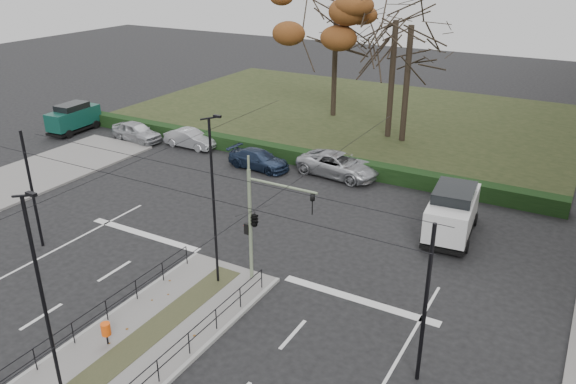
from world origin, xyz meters
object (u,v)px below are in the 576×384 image
(litter_bin, at_px, (106,329))
(parked_car_first, at_px, (137,132))
(parked_car_third, at_px, (259,159))
(rust_tree, at_px, (336,10))
(traffic_light, at_px, (256,218))
(parked_car_second, at_px, (190,139))
(white_van, at_px, (452,211))
(parked_car_fourth, at_px, (338,165))
(bare_tree_near, at_px, (395,29))
(green_van, at_px, (73,117))
(bare_tree_center, at_px, (411,34))
(streetlamp_median_near, at_px, (45,309))
(streetlamp_median_far, at_px, (214,201))

(litter_bin, height_order, parked_car_first, parked_car_first)
(parked_car_third, height_order, rust_tree, rust_tree)
(traffic_light, bearing_deg, parked_car_second, 137.22)
(parked_car_first, bearing_deg, rust_tree, -30.06)
(parked_car_first, xyz_separation_m, white_van, (25.00, -3.58, 0.61))
(parked_car_second, xyz_separation_m, parked_car_fourth, (11.98, 0.20, 0.09))
(parked_car_fourth, bearing_deg, bare_tree_near, 5.99)
(parked_car_fourth, bearing_deg, litter_bin, -174.87)
(parked_car_fourth, distance_m, rust_tree, 16.46)
(parked_car_first, distance_m, parked_car_second, 4.61)
(rust_tree, bearing_deg, parked_car_third, -85.36)
(parked_car_fourth, xyz_separation_m, rust_tree, (-6.36, 12.73, 8.26))
(parked_car_second, xyz_separation_m, green_van, (-10.57, -1.54, 0.54))
(rust_tree, bearing_deg, white_van, -49.44)
(parked_car_fourth, height_order, bare_tree_near, bare_tree_near)
(litter_bin, bearing_deg, parked_car_fourth, 89.32)
(parked_car_first, bearing_deg, parked_car_second, -73.12)
(parked_car_first, distance_m, green_van, 6.10)
(parked_car_third, distance_m, white_van, 14.10)
(parked_car_first, relative_size, rust_tree, 0.37)
(parked_car_first, relative_size, parked_car_fourth, 0.80)
(rust_tree, height_order, bare_tree_center, rust_tree)
(rust_tree, relative_size, bare_tree_near, 1.01)
(parked_car_fourth, height_order, rust_tree, rust_tree)
(parked_car_third, bearing_deg, bare_tree_near, -22.07)
(parked_car_third, distance_m, bare_tree_near, 14.15)
(traffic_light, relative_size, parked_car_first, 1.18)
(traffic_light, xyz_separation_m, streetlamp_median_near, (-1.14, -9.56, 0.89))
(streetlamp_median_near, height_order, parked_car_second, streetlamp_median_near)
(streetlamp_median_near, xyz_separation_m, parked_car_second, (-13.05, 22.70, -3.37))
(parked_car_first, distance_m, white_van, 25.26)
(green_van, bearing_deg, parked_car_second, 8.30)
(bare_tree_near, bearing_deg, streetlamp_median_near, -88.04)
(parked_car_third, distance_m, parked_car_fourth, 5.40)
(litter_bin, xyz_separation_m, green_van, (-22.31, 18.11, 0.42))
(parked_car_fourth, bearing_deg, rust_tree, 32.37)
(parked_car_second, xyz_separation_m, bare_tree_center, (13.26, 9.10, 7.36))
(rust_tree, height_order, bare_tree_near, rust_tree)
(parked_car_second, bearing_deg, streetlamp_median_far, -137.86)
(parked_car_first, distance_m, bare_tree_near, 20.87)
(traffic_light, xyz_separation_m, green_van, (-24.76, 11.59, -1.93))
(parked_car_first, relative_size, bare_tree_center, 0.39)
(white_van, height_order, rust_tree, rust_tree)
(parked_car_second, relative_size, rust_tree, 0.35)
(streetlamp_median_far, distance_m, parked_car_fourth, 14.73)
(parked_car_first, bearing_deg, traffic_light, -117.00)
(litter_bin, bearing_deg, parked_car_second, 120.85)
(bare_tree_center, bearing_deg, parked_car_second, -145.54)
(traffic_light, xyz_separation_m, bare_tree_center, (-0.93, 22.23, 4.88))
(bare_tree_center, bearing_deg, streetlamp_median_near, -90.39)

